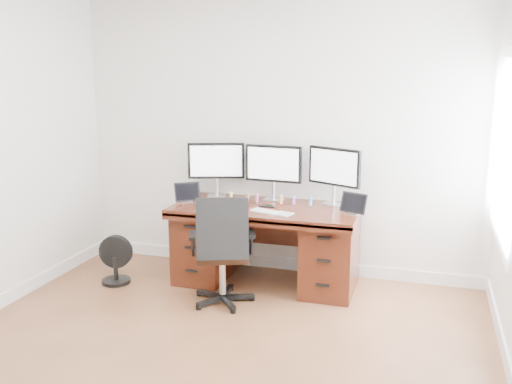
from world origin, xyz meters
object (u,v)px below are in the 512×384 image
(office_chair, at_px, (223,269))
(floor_fan, at_px, (115,260))
(desk, at_px, (266,242))
(monitor_center, at_px, (273,166))
(keyboard, at_px, (265,211))

(office_chair, xyz_separation_m, floor_fan, (-1.14, 0.17, -0.10))
(desk, bearing_deg, monitor_center, 90.02)
(keyboard, bearing_deg, floor_fan, -153.59)
(desk, xyz_separation_m, keyboard, (0.06, -0.23, 0.36))
(office_chair, bearing_deg, desk, 47.86)
(desk, relative_size, floor_fan, 3.69)
(floor_fan, bearing_deg, desk, 8.95)
(monitor_center, relative_size, keyboard, 2.08)
(floor_fan, relative_size, monitor_center, 0.84)
(desk, height_order, monitor_center, monitor_center)
(office_chair, height_order, keyboard, office_chair)
(floor_fan, distance_m, keyboard, 1.52)
(keyboard, bearing_deg, desk, 122.61)
(monitor_center, bearing_deg, office_chair, -101.80)
(office_chair, xyz_separation_m, monitor_center, (0.22, 0.83, 0.77))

